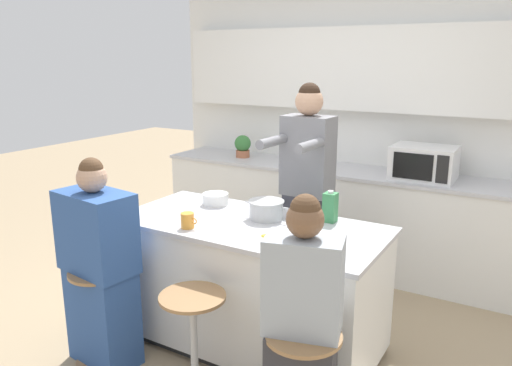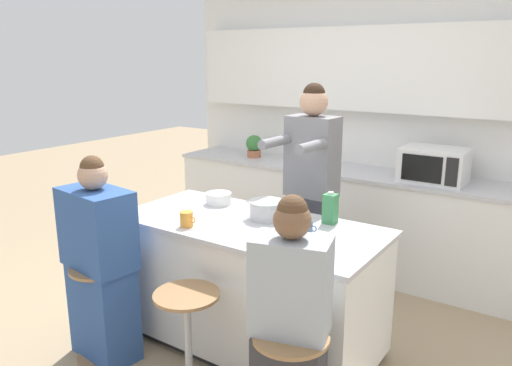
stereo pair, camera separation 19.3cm
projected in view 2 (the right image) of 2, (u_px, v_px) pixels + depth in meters
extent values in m
plane|color=tan|center=(249.00, 343.00, 3.47)|extent=(16.00, 16.00, 0.00)
cube|color=silver|center=(368.00, 120.00, 4.71)|extent=(3.88, 0.06, 2.70)
cube|color=white|center=(366.00, 69.00, 4.51)|extent=(3.57, 0.16, 0.75)
cube|color=white|center=(349.00, 220.00, 4.67)|extent=(3.57, 0.57, 0.90)
cube|color=#BCBCC1|center=(351.00, 172.00, 4.55)|extent=(3.60, 0.60, 0.03)
cube|color=black|center=(249.00, 339.00, 3.46)|extent=(1.65, 0.71, 0.06)
cube|color=white|center=(249.00, 283.00, 3.35)|extent=(1.73, 0.79, 0.79)
cube|color=#BCBCC1|center=(249.00, 225.00, 3.25)|extent=(1.77, 0.83, 0.03)
cylinder|color=#997047|center=(107.00, 354.00, 3.33)|extent=(0.38, 0.38, 0.01)
cylinder|color=#B7BABC|center=(103.00, 312.00, 3.25)|extent=(0.04, 0.04, 0.60)
cylinder|color=#997047|center=(100.00, 268.00, 3.17)|extent=(0.38, 0.38, 0.02)
cylinder|color=#B7BABC|center=(188.00, 344.00, 2.89)|extent=(0.04, 0.04, 0.60)
cylinder|color=#997047|center=(186.00, 295.00, 2.81)|extent=(0.38, 0.38, 0.02)
cylinder|color=#997047|center=(291.00, 337.00, 2.39)|extent=(0.38, 0.38, 0.02)
cube|color=#383842|center=(310.00, 251.00, 3.90)|extent=(0.32, 0.23, 0.91)
cube|color=slate|center=(312.00, 157.00, 3.71)|extent=(0.38, 0.23, 0.60)
cylinder|color=slate|center=(275.00, 142.00, 3.55)|extent=(0.08, 0.33, 0.07)
cylinder|color=slate|center=(312.00, 146.00, 3.38)|extent=(0.08, 0.33, 0.07)
sphere|color=tan|center=(314.00, 102.00, 3.61)|extent=(0.21, 0.21, 0.21)
sphere|color=black|center=(314.00, 94.00, 3.60)|extent=(0.17, 0.17, 0.16)
cube|color=#2D5193|center=(104.00, 311.00, 3.26)|extent=(0.48, 0.32, 0.64)
cube|color=#2D5193|center=(97.00, 229.00, 3.12)|extent=(0.52, 0.35, 0.50)
sphere|color=tan|center=(93.00, 175.00, 3.04)|extent=(0.20, 0.20, 0.18)
sphere|color=#513823|center=(92.00, 167.00, 3.02)|extent=(0.16, 0.16, 0.15)
cube|color=#9EA8B2|center=(291.00, 286.00, 2.36)|extent=(0.41, 0.31, 0.48)
sphere|color=brown|center=(292.00, 220.00, 2.28)|extent=(0.22, 0.22, 0.18)
sphere|color=#513823|center=(292.00, 210.00, 2.27)|extent=(0.18, 0.18, 0.14)
cylinder|color=#B7BABC|center=(266.00, 210.00, 3.31)|extent=(0.23, 0.23, 0.12)
cylinder|color=#B7BABC|center=(266.00, 201.00, 3.30)|extent=(0.24, 0.24, 0.01)
cylinder|color=#B7BABC|center=(249.00, 202.00, 3.38)|extent=(0.05, 0.01, 0.01)
cylinder|color=#B7BABC|center=(284.00, 209.00, 3.23)|extent=(0.05, 0.01, 0.01)
cylinder|color=white|center=(219.00, 198.00, 3.66)|extent=(0.19, 0.19, 0.08)
cylinder|color=#4C7099|center=(306.00, 228.00, 3.00)|extent=(0.07, 0.07, 0.10)
torus|color=#4C7099|center=(313.00, 229.00, 2.97)|extent=(0.04, 0.01, 0.04)
cylinder|color=orange|center=(187.00, 219.00, 3.17)|extent=(0.09, 0.09, 0.10)
torus|color=orange|center=(193.00, 220.00, 3.14)|extent=(0.04, 0.01, 0.04)
ellipsoid|color=yellow|center=(268.00, 240.00, 2.87)|extent=(0.14, 0.05, 0.06)
ellipsoid|color=yellow|center=(267.00, 237.00, 2.92)|extent=(0.10, 0.13, 0.06)
ellipsoid|color=yellow|center=(277.00, 239.00, 2.88)|extent=(0.12, 0.12, 0.06)
cube|color=#38844C|center=(330.00, 209.00, 3.22)|extent=(0.08, 0.08, 0.19)
cylinder|color=white|center=(331.00, 193.00, 3.19)|extent=(0.04, 0.04, 0.02)
cube|color=white|center=(434.00, 165.00, 4.09)|extent=(0.51, 0.39, 0.28)
cube|color=black|center=(421.00, 169.00, 3.96)|extent=(0.32, 0.01, 0.21)
cube|color=black|center=(452.00, 172.00, 3.84)|extent=(0.09, 0.01, 0.22)
cylinder|color=#A86042|center=(254.00, 154.00, 5.13)|extent=(0.14, 0.14, 0.07)
sphere|color=#387538|center=(254.00, 143.00, 5.10)|extent=(0.17, 0.17, 0.17)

